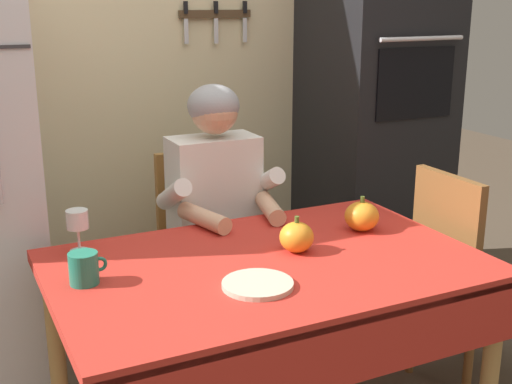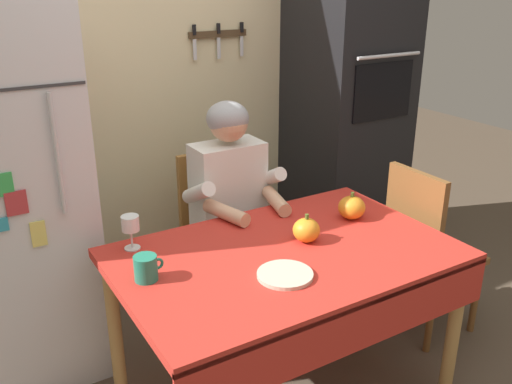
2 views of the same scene
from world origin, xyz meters
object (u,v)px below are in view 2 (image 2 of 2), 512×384
object	(u,v)px
coffee_mug	(146,268)
pumpkin_large	(352,207)
dining_table	(288,271)
chair_right_side	(424,245)
wine_glass	(130,225)
chair_behind_person	(219,229)
wall_oven	(347,107)
seated_person	(235,202)
pumpkin_medium	(306,230)
refrigerator	(3,194)
serving_tray	(285,275)

from	to	relation	value
coffee_mug	pumpkin_large	xyz separation A→B (m)	(1.03, 0.04, 0.01)
dining_table	chair_right_side	xyz separation A→B (m)	(0.90, 0.07, -0.14)
coffee_mug	wine_glass	size ratio (longest dim) A/B	0.78
chair_behind_person	coffee_mug	bearing A→B (deg)	-133.68
wall_oven	pumpkin_large	bearing A→B (deg)	-127.46
wall_oven	seated_person	distance (m)	1.07
seated_person	wine_glass	bearing A→B (deg)	-159.83
chair_right_side	wine_glass	distance (m)	1.51
chair_behind_person	chair_right_side	distance (m)	1.09
chair_behind_person	wine_glass	xyz separation A→B (m)	(-0.62, -0.42, 0.34)
seated_person	pumpkin_medium	xyz separation A→B (m)	(0.05, -0.55, 0.06)
pumpkin_large	pumpkin_medium	distance (m)	0.34
wall_oven	dining_table	bearing A→B (deg)	-138.69
chair_right_side	coffee_mug	world-z (taller)	chair_right_side
wall_oven	pumpkin_medium	world-z (taller)	wall_oven
chair_right_side	coffee_mug	size ratio (longest dim) A/B	7.96
refrigerator	wine_glass	world-z (taller)	refrigerator
seated_person	coffee_mug	bearing A→B (deg)	-142.74
seated_person	pumpkin_large	size ratio (longest dim) A/B	9.48
chair_right_side	pumpkin_medium	world-z (taller)	chair_right_side
wall_oven	chair_behind_person	bearing A→B (deg)	-172.36
serving_tray	wine_glass	bearing A→B (deg)	128.65
seated_person	pumpkin_large	distance (m)	0.60
pumpkin_medium	wine_glass	bearing A→B (deg)	154.36
wine_glass	chair_right_side	bearing A→B (deg)	-11.98
chair_behind_person	pumpkin_large	bearing A→B (deg)	-60.13
refrigerator	coffee_mug	distance (m)	0.87
pumpkin_large	chair_behind_person	bearing A→B (deg)	119.87
wall_oven	wine_glass	xyz separation A→B (m)	(-1.59, -0.55, -0.20)
refrigerator	pumpkin_large	world-z (taller)	refrigerator
chair_behind_person	dining_table	bearing A→B (deg)	-95.73
dining_table	chair_right_side	bearing A→B (deg)	4.52
seated_person	wall_oven	bearing A→B (deg)	18.19
refrigerator	wall_oven	distance (m)	2.01
chair_behind_person	serving_tray	bearing A→B (deg)	-101.93
dining_table	coffee_mug	distance (m)	0.60
pumpkin_medium	serving_tray	world-z (taller)	pumpkin_medium
refrigerator	seated_person	bearing A→B (deg)	-15.17
chair_behind_person	wall_oven	bearing A→B (deg)	7.64
coffee_mug	pumpkin_large	world-z (taller)	pumpkin_large
dining_table	seated_person	distance (m)	0.61
refrigerator	pumpkin_large	size ratio (longest dim) A/B	13.71
chair_behind_person	chair_right_side	world-z (taller)	same
refrigerator	chair_behind_person	xyz separation A→B (m)	(1.03, -0.09, -0.39)
wine_glass	serving_tray	size ratio (longest dim) A/B	0.69
refrigerator	dining_table	size ratio (longest dim) A/B	1.29
coffee_mug	serving_tray	distance (m)	0.53
seated_person	serving_tray	bearing A→B (deg)	-104.80
chair_right_side	coffee_mug	xyz separation A→B (m)	(-1.48, 0.03, 0.28)
dining_table	chair_right_side	size ratio (longest dim) A/B	1.51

